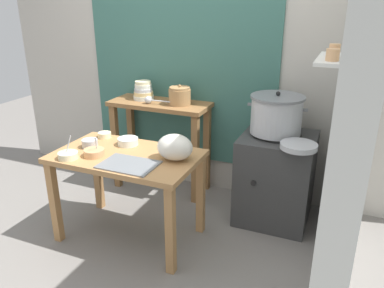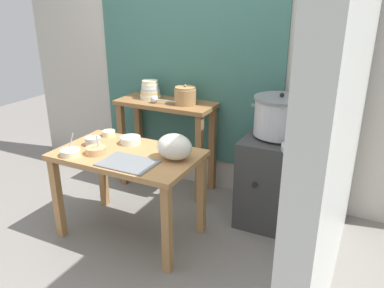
{
  "view_description": "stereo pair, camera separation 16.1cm",
  "coord_description": "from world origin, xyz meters",
  "px_view_note": "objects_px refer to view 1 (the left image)",
  "views": [
    {
      "loc": [
        1.38,
        -2.31,
        1.83
      ],
      "look_at": [
        0.36,
        0.12,
        0.82
      ],
      "focal_mm": 35.83,
      "sensor_mm": 36.0,
      "label": 1
    },
    {
      "loc": [
        1.53,
        -2.24,
        1.83
      ],
      "look_at": [
        0.36,
        0.12,
        0.82
      ],
      "focal_mm": 35.83,
      "sensor_mm": 36.0,
      "label": 2
    }
  ],
  "objects_px": {
    "prep_bowl_1": "(90,143)",
    "prep_bowl_4": "(105,135)",
    "clay_pot": "(180,96)",
    "stove_block": "(276,178)",
    "prep_bowl_2": "(68,155)",
    "bowl_stack_enamel": "(143,91)",
    "back_shelf_table": "(160,124)",
    "wide_pan": "(299,146)",
    "prep_bowl_0": "(128,141)",
    "plastic_bag": "(175,147)",
    "ladle": "(149,100)",
    "steamer_pot": "(276,114)",
    "prep_table": "(127,167)",
    "prep_bowl_3": "(94,152)",
    "serving_tray": "(129,165)"
  },
  "relations": [
    {
      "from": "prep_bowl_1",
      "to": "prep_bowl_4",
      "type": "relative_size",
      "value": 1.13
    },
    {
      "from": "clay_pot",
      "to": "prep_bowl_1",
      "type": "distance_m",
      "value": 0.96
    },
    {
      "from": "stove_block",
      "to": "prep_bowl_2",
      "type": "distance_m",
      "value": 1.71
    },
    {
      "from": "stove_block",
      "to": "prep_bowl_2",
      "type": "height_order",
      "value": "prep_bowl_2"
    },
    {
      "from": "bowl_stack_enamel",
      "to": "back_shelf_table",
      "type": "bearing_deg",
      "value": -11.3
    },
    {
      "from": "clay_pot",
      "to": "prep_bowl_4",
      "type": "bearing_deg",
      "value": -124.16
    },
    {
      "from": "stove_block",
      "to": "prep_bowl_2",
      "type": "relative_size",
      "value": 4.52
    },
    {
      "from": "clay_pot",
      "to": "wide_pan",
      "type": "xyz_separation_m",
      "value": [
        1.15,
        -0.4,
        -0.18
      ]
    },
    {
      "from": "wide_pan",
      "to": "prep_bowl_0",
      "type": "bearing_deg",
      "value": -167.32
    },
    {
      "from": "prep_bowl_0",
      "to": "stove_block",
      "type": "bearing_deg",
      "value": 26.84
    },
    {
      "from": "clay_pot",
      "to": "plastic_bag",
      "type": "bearing_deg",
      "value": -67.92
    },
    {
      "from": "ladle",
      "to": "plastic_bag",
      "type": "distance_m",
      "value": 0.95
    },
    {
      "from": "steamer_pot",
      "to": "clay_pot",
      "type": "distance_m",
      "value": 0.92
    },
    {
      "from": "prep_bowl_0",
      "to": "prep_table",
      "type": "bearing_deg",
      "value": -62.63
    },
    {
      "from": "stove_block",
      "to": "steamer_pot",
      "type": "relative_size",
      "value": 1.61
    },
    {
      "from": "wide_pan",
      "to": "prep_bowl_3",
      "type": "distance_m",
      "value": 1.52
    },
    {
      "from": "prep_bowl_1",
      "to": "prep_bowl_3",
      "type": "bearing_deg",
      "value": -43.88
    },
    {
      "from": "plastic_bag",
      "to": "prep_bowl_4",
      "type": "relative_size",
      "value": 2.43
    },
    {
      "from": "prep_bowl_1",
      "to": "ladle",
      "type": "bearing_deg",
      "value": 80.79
    },
    {
      "from": "prep_bowl_2",
      "to": "serving_tray",
      "type": "bearing_deg",
      "value": 7.89
    },
    {
      "from": "back_shelf_table",
      "to": "prep_bowl_1",
      "type": "distance_m",
      "value": 0.87
    },
    {
      "from": "stove_block",
      "to": "bowl_stack_enamel",
      "type": "relative_size",
      "value": 3.92
    },
    {
      "from": "ladle",
      "to": "prep_bowl_0",
      "type": "distance_m",
      "value": 0.64
    },
    {
      "from": "prep_bowl_1",
      "to": "plastic_bag",
      "type": "bearing_deg",
      "value": 2.96
    },
    {
      "from": "plastic_bag",
      "to": "prep_bowl_4",
      "type": "distance_m",
      "value": 0.78
    },
    {
      "from": "prep_bowl_2",
      "to": "plastic_bag",
      "type": "bearing_deg",
      "value": 21.24
    },
    {
      "from": "prep_bowl_0",
      "to": "prep_bowl_3",
      "type": "distance_m",
      "value": 0.32
    },
    {
      "from": "back_shelf_table",
      "to": "ladle",
      "type": "distance_m",
      "value": 0.28
    },
    {
      "from": "plastic_bag",
      "to": "wide_pan",
      "type": "bearing_deg",
      "value": 26.97
    },
    {
      "from": "stove_block",
      "to": "prep_bowl_0",
      "type": "relative_size",
      "value": 4.74
    },
    {
      "from": "prep_bowl_3",
      "to": "prep_bowl_1",
      "type": "bearing_deg",
      "value": 136.12
    },
    {
      "from": "back_shelf_table",
      "to": "serving_tray",
      "type": "bearing_deg",
      "value": -74.75
    },
    {
      "from": "prep_table",
      "to": "serving_tray",
      "type": "bearing_deg",
      "value": -53.32
    },
    {
      "from": "prep_bowl_2",
      "to": "prep_bowl_3",
      "type": "distance_m",
      "value": 0.19
    },
    {
      "from": "bowl_stack_enamel",
      "to": "prep_bowl_1",
      "type": "relative_size",
      "value": 1.59
    },
    {
      "from": "prep_table",
      "to": "stove_block",
      "type": "relative_size",
      "value": 1.41
    },
    {
      "from": "stove_block",
      "to": "prep_bowl_0",
      "type": "distance_m",
      "value": 1.29
    },
    {
      "from": "back_shelf_table",
      "to": "stove_block",
      "type": "bearing_deg",
      "value": -6.36
    },
    {
      "from": "ladle",
      "to": "prep_bowl_4",
      "type": "distance_m",
      "value": 0.58
    },
    {
      "from": "prep_table",
      "to": "plastic_bag",
      "type": "bearing_deg",
      "value": 7.31
    },
    {
      "from": "steamer_pot",
      "to": "prep_bowl_3",
      "type": "bearing_deg",
      "value": -143.24
    },
    {
      "from": "serving_tray",
      "to": "wide_pan",
      "type": "relative_size",
      "value": 1.45
    },
    {
      "from": "prep_bowl_3",
      "to": "stove_block",
      "type": "bearing_deg",
      "value": 35.22
    },
    {
      "from": "ladle",
      "to": "wide_pan",
      "type": "distance_m",
      "value": 1.46
    },
    {
      "from": "prep_table",
      "to": "prep_bowl_3",
      "type": "bearing_deg",
      "value": -148.43
    },
    {
      "from": "back_shelf_table",
      "to": "plastic_bag",
      "type": "xyz_separation_m",
      "value": [
        0.54,
        -0.81,
        0.14
      ]
    },
    {
      "from": "back_shelf_table",
      "to": "clay_pot",
      "type": "bearing_deg",
      "value": 0.0
    },
    {
      "from": "plastic_bag",
      "to": "prep_bowl_4",
      "type": "height_order",
      "value": "plastic_bag"
    },
    {
      "from": "plastic_bag",
      "to": "back_shelf_table",
      "type": "bearing_deg",
      "value": 123.64
    },
    {
      "from": "serving_tray",
      "to": "prep_bowl_3",
      "type": "distance_m",
      "value": 0.33
    }
  ]
}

